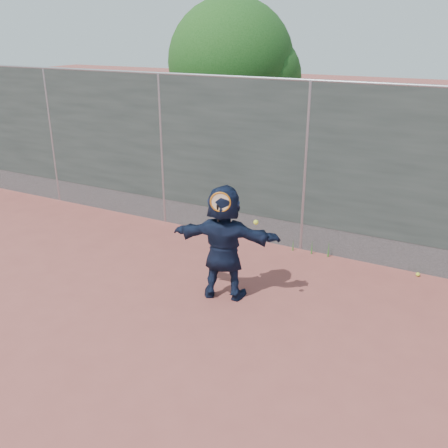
% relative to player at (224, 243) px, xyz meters
% --- Properties ---
extents(ground, '(80.00, 80.00, 0.00)m').
position_rel_player_xyz_m(ground, '(0.44, -1.32, -0.87)').
color(ground, '#9E4C42').
rests_on(ground, ground).
extents(player, '(1.70, 0.91, 1.75)m').
position_rel_player_xyz_m(player, '(0.00, 0.00, 0.00)').
color(player, '#131D36').
rests_on(player, ground).
extents(ball_ground, '(0.07, 0.07, 0.07)m').
position_rel_player_xyz_m(ball_ground, '(2.52, 2.03, -0.84)').
color(ball_ground, '#CDD830').
rests_on(ball_ground, ground).
extents(fence, '(20.00, 0.06, 3.03)m').
position_rel_player_xyz_m(fence, '(0.44, 2.18, 0.71)').
color(fence, '#38423D').
rests_on(fence, ground).
extents(swing_action, '(0.70, 0.15, 0.51)m').
position_rel_player_xyz_m(swing_action, '(0.10, -0.20, 0.65)').
color(swing_action, '#C06812').
rests_on(swing_action, ground).
extents(tree_left, '(3.15, 3.00, 4.53)m').
position_rel_player_xyz_m(tree_left, '(-2.40, 5.23, 2.07)').
color(tree_left, '#382314').
rests_on(tree_left, ground).
extents(weed_clump, '(0.68, 0.07, 0.30)m').
position_rel_player_xyz_m(weed_clump, '(0.74, 2.07, -0.74)').
color(weed_clump, '#387226').
rests_on(weed_clump, ground).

